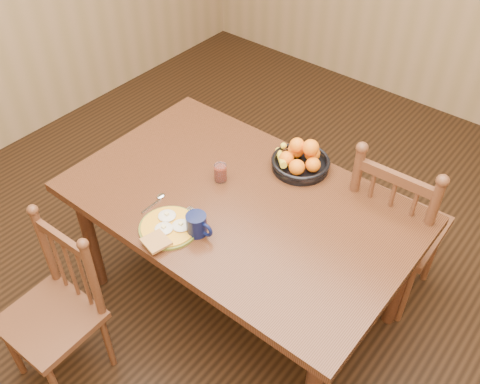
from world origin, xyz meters
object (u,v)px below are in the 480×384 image
Objects in this scene: chair_near at (56,312)px; fruit_bowl at (301,159)px; chair_far at (393,227)px; breakfast_plate at (168,227)px; dining_table at (240,213)px; coffee_mug at (197,225)px.

chair_near is 2.98× the size of fruit_bowl.
chair_far is 3.43× the size of fruit_bowl.
fruit_bowl is (0.20, 0.71, 0.04)m from breakfast_plate.
breakfast_plate is (-0.12, -0.34, 0.10)m from dining_table.
fruit_bowl is at bearing 81.99° from coffee_mug.
fruit_bowl is at bearing 74.00° from breakfast_plate.
coffee_mug is at bearing 52.56° from chair_near.
chair_far is at bearing 56.07° from coffee_mug.
dining_table is 5.52× the size of fruit_bowl.
chair_near is 2.90× the size of breakfast_plate.
breakfast_plate is at bearing -150.22° from coffee_mug.
chair_far is at bearing 53.62° from chair_near.
dining_table is 0.31m from coffee_mug.
chair_far is at bearing 45.30° from dining_table.
breakfast_plate is 0.74m from fruit_bowl.
breakfast_plate is 2.22× the size of coffee_mug.
dining_table is at bearing 62.23° from chair_near.
chair_far is 1.68m from chair_near.
chair_far reaches higher than chair_near.
fruit_bowl is at bearing 19.71° from chair_far.
chair_far is 1.16m from breakfast_plate.
chair_near is (-0.40, -0.82, -0.25)m from dining_table.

